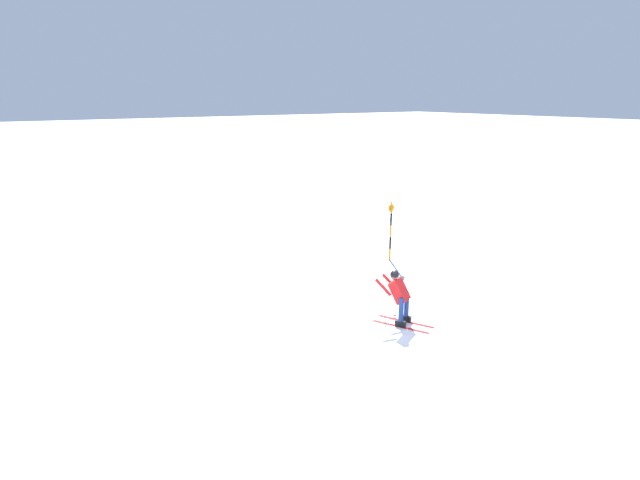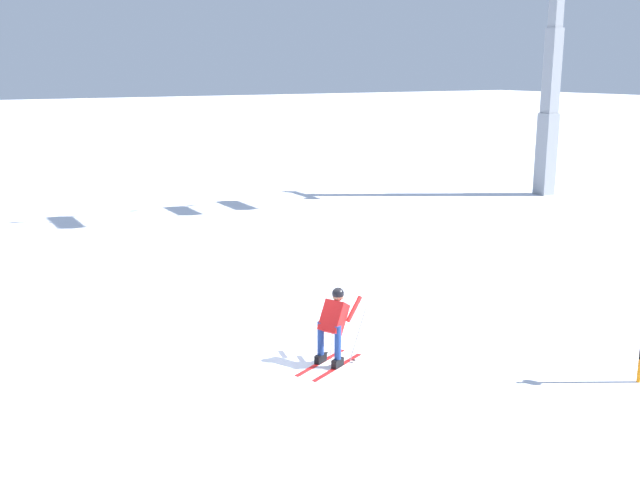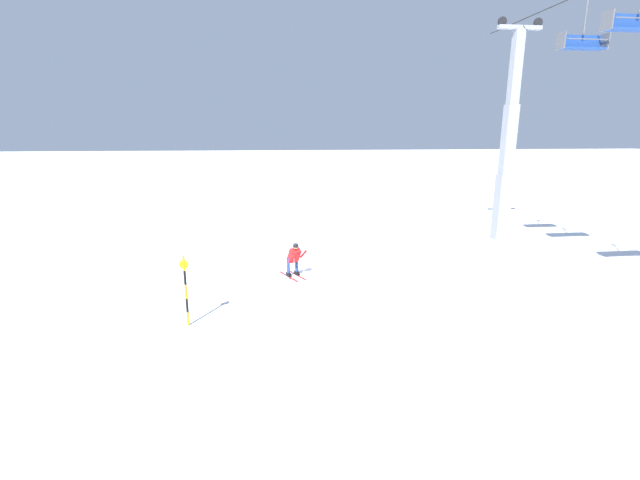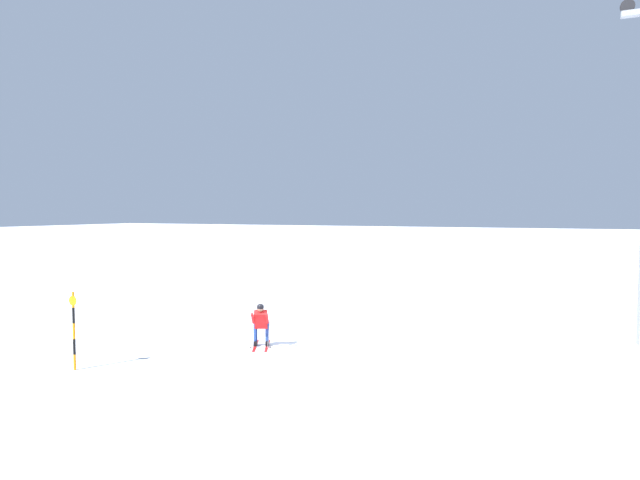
{
  "view_description": "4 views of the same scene",
  "coord_description": "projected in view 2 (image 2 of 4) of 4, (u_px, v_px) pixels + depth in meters",
  "views": [
    {
      "loc": [
        -9.0,
        8.18,
        5.93
      ],
      "look_at": [
        0.6,
        1.59,
        2.68
      ],
      "focal_mm": 29.36,
      "sensor_mm": 36.0,
      "label": 1
    },
    {
      "loc": [
        -6.39,
        -12.17,
        5.54
      ],
      "look_at": [
        0.4,
        -0.51,
        2.37
      ],
      "focal_mm": 41.19,
      "sensor_mm": 36.0,
      "label": 2
    },
    {
      "loc": [
        17.79,
        -1.86,
        5.82
      ],
      "look_at": [
        0.53,
        0.19,
        1.55
      ],
      "focal_mm": 24.73,
      "sensor_mm": 36.0,
      "label": 3
    },
    {
      "loc": [
        15.48,
        7.84,
        4.49
      ],
      "look_at": [
        -0.58,
        0.78,
        3.52
      ],
      "focal_mm": 29.78,
      "sensor_mm": 36.0,
      "label": 4
    }
  ],
  "objects": [
    {
      "name": "lift_tower_far",
      "position": [
        551.0,
        86.0,
        31.8
      ],
      "size": [
        0.68,
        2.5,
        11.37
      ],
      "color": "gray",
      "rests_on": "ground_plane"
    },
    {
      "name": "skier_carving_main",
      "position": [
        334.0,
        321.0,
        13.95
      ],
      "size": [
        1.67,
        1.2,
        1.6
      ],
      "color": "red",
      "rests_on": "ground_plane"
    },
    {
      "name": "ground_plane",
      "position": [
        290.0,
        352.0,
        14.63
      ],
      "size": [
        260.0,
        260.0,
        0.0
      ],
      "primitive_type": "plane",
      "color": "white"
    }
  ]
}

